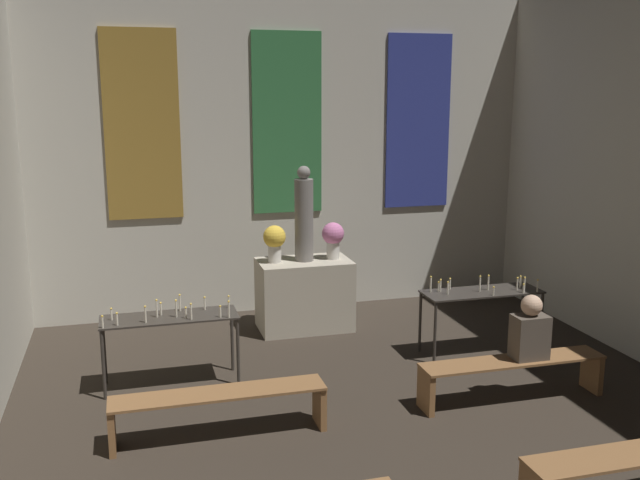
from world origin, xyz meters
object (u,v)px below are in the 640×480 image
at_px(flower_vase_left, 274,240).
at_px(pew_back_right, 512,371).
at_px(altar, 304,294).
at_px(flower_vase_right, 333,237).
at_px(candle_rack_left, 170,324).
at_px(person_seated, 530,330).
at_px(candle_rack_right, 482,298).
at_px(pew_back_left, 219,404).
at_px(statue, 304,217).

xyz_separation_m(flower_vase_left, pew_back_right, (1.92, -2.80, -0.91)).
bearing_deg(altar, flower_vase_left, 180.00).
height_order(flower_vase_right, candle_rack_left, flower_vase_right).
xyz_separation_m(altar, person_seated, (1.70, -2.80, 0.28)).
bearing_deg(candle_rack_right, altar, 142.26).
height_order(flower_vase_left, flower_vase_right, same).
relative_size(altar, flower_vase_right, 2.49).
bearing_deg(person_seated, pew_back_right, 180.00).
bearing_deg(person_seated, pew_back_left, 180.00).
height_order(candle_rack_left, pew_back_right, candle_rack_left).
bearing_deg(pew_back_left, altar, 61.58).
height_order(statue, candle_rack_right, statue).
bearing_deg(pew_back_left, person_seated, 0.00).
xyz_separation_m(altar, candle_rack_right, (1.87, -1.44, 0.22)).
relative_size(flower_vase_left, person_seated, 0.73).
xyz_separation_m(candle_rack_left, pew_back_right, (3.38, -1.36, -0.37)).
xyz_separation_m(candle_rack_left, pew_back_left, (0.34, -1.36, -0.37)).
height_order(pew_back_right, person_seated, person_seated).
relative_size(candle_rack_left, pew_back_right, 0.74).
bearing_deg(person_seated, flower_vase_left, 126.76).
distance_m(flower_vase_left, pew_back_right, 3.52).
height_order(pew_back_left, person_seated, person_seated).
xyz_separation_m(flower_vase_right, pew_back_right, (1.12, -2.80, -0.91)).
xyz_separation_m(pew_back_right, person_seated, (0.18, 0.00, 0.42)).
xyz_separation_m(pew_back_left, pew_back_right, (3.03, 0.00, 0.00)).
bearing_deg(candle_rack_right, pew_back_right, -104.41).
relative_size(statue, candle_rack_left, 0.86).
bearing_deg(flower_vase_right, pew_back_left, -124.36).
bearing_deg(candle_rack_left, flower_vase_right, 32.59).
bearing_deg(flower_vase_right, candle_rack_right, -44.57).
xyz_separation_m(flower_vase_right, pew_back_left, (-1.92, -2.80, -0.91)).
bearing_deg(statue, pew_back_left, -118.42).
height_order(statue, flower_vase_right, statue).
distance_m(statue, flower_vase_left, 0.50).
height_order(candle_rack_left, pew_back_left, candle_rack_left).
relative_size(altar, person_seated, 1.81).
distance_m(candle_rack_right, pew_back_left, 3.67).
bearing_deg(candle_rack_left, altar, 37.83).
xyz_separation_m(flower_vase_right, person_seated, (1.30, -2.80, -0.49)).
relative_size(statue, person_seated, 1.86).
height_order(flower_vase_right, pew_back_left, flower_vase_right).
distance_m(flower_vase_left, flower_vase_right, 0.80).
distance_m(altar, flower_vase_right, 0.87).
bearing_deg(candle_rack_right, candle_rack_left, -179.98).
distance_m(altar, person_seated, 3.29).
distance_m(statue, candle_rack_left, 2.50).
height_order(altar, statue, statue).
xyz_separation_m(statue, pew_back_left, (-1.52, -2.80, -1.21)).
relative_size(candle_rack_left, pew_back_left, 0.74).
bearing_deg(person_seated, candle_rack_left, 159.11).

